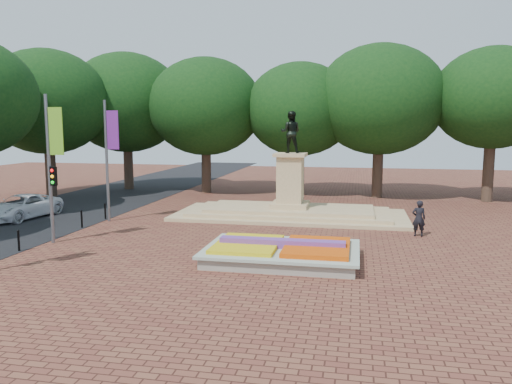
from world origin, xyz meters
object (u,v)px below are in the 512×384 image
at_px(monument, 290,203).
at_px(pedestrian, 419,218).
at_px(flower_bed, 282,252).
at_px(van, 21,207).

height_order(monument, pedestrian, monument).
relative_size(flower_bed, monument, 0.45).
bearing_deg(monument, van, -166.52).
height_order(van, pedestrian, pedestrian).
distance_m(flower_bed, monument, 10.07).
xyz_separation_m(flower_bed, pedestrian, (6.05, 5.93, 0.54)).
bearing_deg(van, flower_bed, -14.10).
relative_size(monument, van, 2.74).
relative_size(van, pedestrian, 2.79).
distance_m(flower_bed, pedestrian, 8.49).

